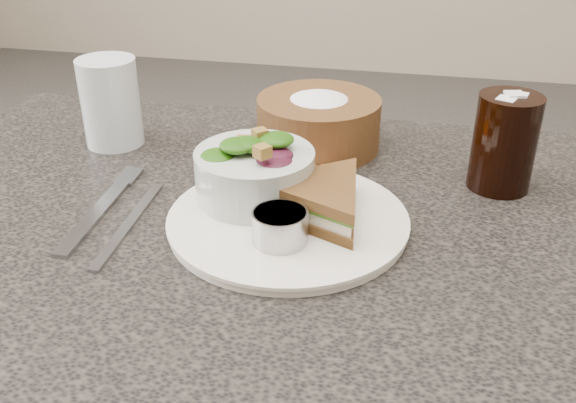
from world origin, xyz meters
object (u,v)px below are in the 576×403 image
(salad_bowl, at_px, (255,166))
(dressing_ramekin, at_px, (280,227))
(cola_glass, at_px, (505,138))
(water_glass, at_px, (111,102))
(sandwich, at_px, (319,200))
(dinner_plate, at_px, (288,221))
(bread_basket, at_px, (319,114))

(salad_bowl, distance_m, dressing_ramekin, 0.10)
(cola_glass, distance_m, water_glass, 0.52)
(sandwich, distance_m, cola_glass, 0.24)
(dressing_ramekin, relative_size, water_glass, 0.48)
(sandwich, bearing_deg, dressing_ramekin, -93.22)
(dinner_plate, distance_m, dressing_ramekin, 0.06)
(dinner_plate, xyz_separation_m, salad_bowl, (-0.05, 0.04, 0.04))
(dinner_plate, relative_size, dressing_ramekin, 4.53)
(dinner_plate, xyz_separation_m, cola_glass, (0.23, 0.15, 0.06))
(dressing_ramekin, xyz_separation_m, water_glass, (-0.29, 0.22, 0.03))
(salad_bowl, bearing_deg, sandwich, -19.98)
(sandwich, xyz_separation_m, water_glass, (-0.32, 0.16, 0.03))
(salad_bowl, distance_m, cola_glass, 0.30)
(bread_basket, distance_m, water_glass, 0.28)
(cola_glass, relative_size, water_glass, 1.07)
(sandwich, relative_size, salad_bowl, 1.14)
(salad_bowl, distance_m, bread_basket, 0.19)
(dressing_ramekin, xyz_separation_m, cola_glass, (0.23, 0.20, 0.04))
(cola_glass, bearing_deg, dinner_plate, -147.82)
(sandwich, relative_size, bread_basket, 0.92)
(dinner_plate, bearing_deg, dressing_ramekin, -87.11)
(sandwich, xyz_separation_m, cola_glass, (0.20, 0.14, 0.03))
(sandwich, height_order, cola_glass, cola_glass)
(salad_bowl, relative_size, water_glass, 1.13)
(water_glass, bearing_deg, dressing_ramekin, -37.66)
(salad_bowl, relative_size, dressing_ramekin, 2.36)
(water_glass, bearing_deg, dinner_plate, -30.93)
(sandwich, bearing_deg, water_glass, 176.56)
(dressing_ramekin, distance_m, cola_glass, 0.30)
(salad_bowl, xyz_separation_m, water_glass, (-0.24, 0.13, 0.01))
(dressing_ramekin, bearing_deg, bread_basket, 91.41)
(dressing_ramekin, relative_size, cola_glass, 0.45)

